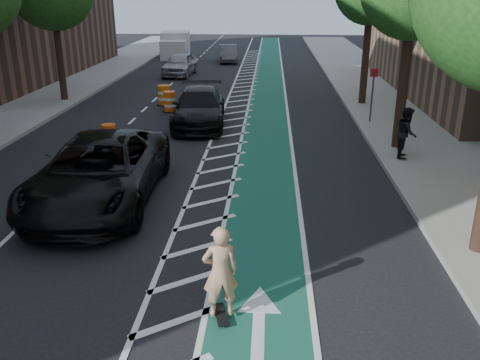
# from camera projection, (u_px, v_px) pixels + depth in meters

# --- Properties ---
(ground) EXTENTS (120.00, 120.00, 0.00)m
(ground) POSITION_uv_depth(u_px,v_px,m) (134.00, 247.00, 11.95)
(ground) COLOR black
(ground) RESTS_ON ground
(bike_lane) EXTENTS (2.00, 90.00, 0.01)m
(bike_lane) POSITION_uv_depth(u_px,v_px,m) (266.00, 135.00, 21.13)
(bike_lane) COLOR #175344
(bike_lane) RESTS_ON ground
(buffer_strip) EXTENTS (1.40, 90.00, 0.01)m
(buffer_strip) POSITION_uv_depth(u_px,v_px,m) (230.00, 134.00, 21.21)
(buffer_strip) COLOR silver
(buffer_strip) RESTS_ON ground
(sidewalk_right) EXTENTS (5.00, 90.00, 0.15)m
(sidewalk_right) POSITION_uv_depth(u_px,v_px,m) (425.00, 136.00, 20.74)
(sidewalk_right) COLOR gray
(sidewalk_right) RESTS_ON ground
(curb_right) EXTENTS (0.12, 90.00, 0.16)m
(curb_right) POSITION_uv_depth(u_px,v_px,m) (365.00, 135.00, 20.87)
(curb_right) COLOR gray
(curb_right) RESTS_ON ground
(curb_left) EXTENTS (0.12, 90.00, 0.16)m
(curb_left) POSITION_uv_depth(u_px,v_px,m) (31.00, 129.00, 21.66)
(curb_left) COLOR gray
(curb_left) RESTS_ON ground
(sign_post) EXTENTS (0.35, 0.08, 2.47)m
(sign_post) POSITION_uv_depth(u_px,v_px,m) (372.00, 95.00, 22.26)
(sign_post) COLOR #4C4C4C
(sign_post) RESTS_ON ground
(skateboard) EXTENTS (0.37, 0.74, 0.10)m
(skateboard) POSITION_uv_depth(u_px,v_px,m) (221.00, 315.00, 9.34)
(skateboard) COLOR black
(skateboard) RESTS_ON ground
(skateboarder) EXTENTS (0.73, 0.57, 1.77)m
(skateboarder) POSITION_uv_depth(u_px,v_px,m) (220.00, 272.00, 9.02)
(skateboarder) COLOR tan
(skateboarder) RESTS_ON skateboard
(suv_near) EXTENTS (3.24, 6.72, 1.84)m
(suv_near) POSITION_uv_depth(u_px,v_px,m) (99.00, 171.00, 14.21)
(suv_near) COLOR black
(suv_near) RESTS_ON ground
(suv_far) EXTENTS (2.61, 5.61, 1.58)m
(suv_far) POSITION_uv_depth(u_px,v_px,m) (199.00, 107.00, 22.45)
(suv_far) COLOR black
(suv_far) RESTS_ON ground
(car_silver) EXTENTS (2.17, 4.70, 1.56)m
(car_silver) POSITION_uv_depth(u_px,v_px,m) (180.00, 64.00, 35.48)
(car_silver) COLOR #9A9A9F
(car_silver) RESTS_ON ground
(car_grey) EXTENTS (1.91, 4.30, 1.37)m
(car_grey) POSITION_uv_depth(u_px,v_px,m) (228.00, 53.00, 42.06)
(car_grey) COLOR #56565A
(car_grey) RESTS_ON ground
(pedestrian) EXTENTS (0.85, 0.99, 1.77)m
(pedestrian) POSITION_uv_depth(u_px,v_px,m) (407.00, 133.00, 17.55)
(pedestrian) COLOR black
(pedestrian) RESTS_ON sidewalk_right
(box_truck) EXTENTS (2.73, 5.31, 2.14)m
(box_truck) POSITION_uv_depth(u_px,v_px,m) (175.00, 46.00, 44.90)
(box_truck) COLOR silver
(box_truck) RESTS_ON ground
(barrel_a) EXTENTS (0.69, 0.69, 0.94)m
(barrel_a) POSITION_uv_depth(u_px,v_px,m) (109.00, 137.00, 19.17)
(barrel_a) COLOR #E14D0B
(barrel_a) RESTS_ON ground
(barrel_b) EXTENTS (0.74, 0.74, 1.01)m
(barrel_b) POSITION_uv_depth(u_px,v_px,m) (170.00, 102.00, 24.96)
(barrel_b) COLOR #F2570C
(barrel_b) RESTS_ON ground
(barrel_c) EXTENTS (0.76, 0.76, 1.03)m
(barrel_c) POSITION_uv_depth(u_px,v_px,m) (164.00, 96.00, 26.39)
(barrel_c) COLOR orange
(barrel_c) RESTS_ON ground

